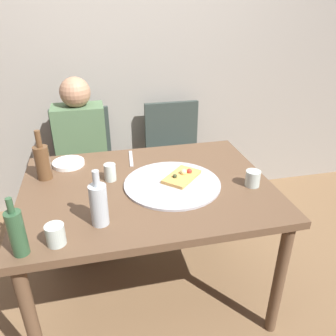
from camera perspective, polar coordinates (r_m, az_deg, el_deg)
ground_plane at (r=2.25m, az=-3.00°, el=-19.77°), size 8.00×8.00×0.00m
back_wall at (r=2.73m, az=-8.38°, el=19.62°), size 6.00×0.10×2.60m
dining_table at (r=1.82m, az=-3.50°, el=-5.14°), size 1.31×0.98×0.75m
pizza_tray at (r=1.77m, az=0.73°, el=-2.70°), size 0.51×0.51×0.01m
pizza_slice_last at (r=1.81m, az=2.40°, el=-1.40°), size 0.25×0.25×0.05m
wine_bottle at (r=1.40m, az=-24.46°, el=-9.98°), size 0.06×0.06×0.25m
beer_bottle at (r=1.92m, az=-20.68°, el=1.08°), size 0.08×0.08×0.28m
water_bottle at (r=1.46m, az=-11.76°, el=-6.01°), size 0.08×0.08×0.26m
tumbler_near at (r=1.43m, az=-18.69°, el=-10.76°), size 0.08×0.08×0.09m
tumbler_far at (r=1.80m, az=14.30°, el=-1.73°), size 0.08×0.08×0.08m
wine_glass at (r=1.83m, az=-9.88°, el=-0.72°), size 0.06×0.06×0.09m
plate_stack at (r=2.06m, az=-16.66°, el=0.79°), size 0.19×0.19×0.02m
table_knife at (r=2.07m, az=-6.34°, el=1.65°), size 0.04×0.22×0.01m
chair_left at (r=2.67m, az=-14.16°, el=1.17°), size 0.44×0.44×0.90m
chair_right at (r=2.73m, az=1.16°, el=2.69°), size 0.44×0.44×0.90m
guest_in_sweater at (r=2.47m, az=-14.47°, el=2.36°), size 0.36×0.56×1.17m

